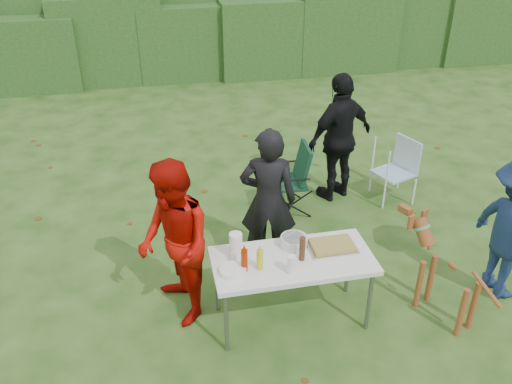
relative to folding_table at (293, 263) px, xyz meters
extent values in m
plane|color=#1E4211|center=(-0.12, -0.03, -0.69)|extent=(80.00, 80.00, 0.00)
cube|color=#23471C|center=(-0.12, 7.97, 0.16)|extent=(22.00, 1.40, 1.70)
cube|color=silver|center=(0.00, 0.00, 0.03)|extent=(1.50, 0.70, 0.05)
cylinder|color=slate|center=(-0.68, -0.28, -0.34)|extent=(0.04, 0.04, 0.69)
cylinder|color=slate|center=(0.68, -0.28, -0.34)|extent=(0.04, 0.04, 0.69)
cylinder|color=slate|center=(-0.68, 0.28, -0.34)|extent=(0.04, 0.04, 0.69)
cylinder|color=slate|center=(0.68, 0.28, -0.34)|extent=(0.04, 0.04, 0.69)
imported|color=black|center=(-0.02, 0.92, 0.14)|extent=(0.68, 0.54, 1.66)
imported|color=#A20A03|center=(-1.06, 0.31, 0.15)|extent=(0.81, 0.94, 1.67)
imported|color=black|center=(1.23, 2.21, 0.18)|extent=(1.10, 0.78, 1.73)
cube|color=#B7B7BA|center=(0.41, 0.08, 0.06)|extent=(0.45, 0.30, 0.02)
cube|color=olive|center=(0.41, 0.08, 0.09)|extent=(0.40, 0.26, 0.04)
cylinder|color=gold|center=(-0.33, -0.08, 0.15)|extent=(0.06, 0.06, 0.20)
cylinder|color=#951E00|center=(-0.47, -0.08, 0.16)|extent=(0.06, 0.06, 0.22)
cylinder|color=#47230F|center=(0.08, -0.03, 0.17)|extent=(0.06, 0.06, 0.24)
cylinder|color=white|center=(-0.51, 0.13, 0.18)|extent=(0.12, 0.12, 0.26)
cylinder|color=white|center=(-0.07, -0.20, 0.14)|extent=(0.08, 0.08, 0.18)
cylinder|color=silver|center=(0.06, 0.19, 0.10)|extent=(0.26, 0.26, 0.10)
cylinder|color=white|center=(-0.58, -0.09, 0.08)|extent=(0.24, 0.24, 0.05)
camera|label=1|loc=(-1.16, -3.86, 3.09)|focal=38.00mm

